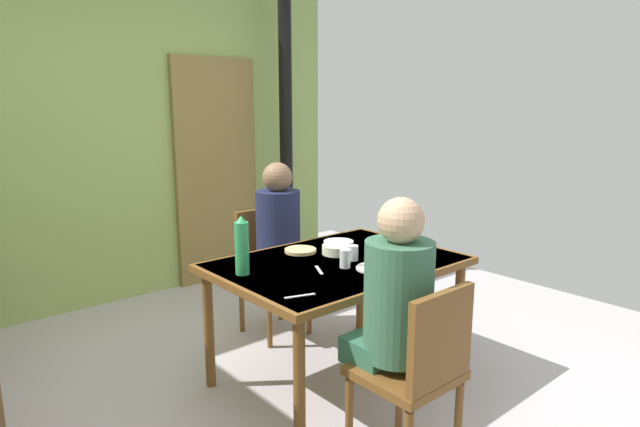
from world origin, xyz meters
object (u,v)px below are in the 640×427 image
chair_far_diner (268,263)px  person_far_diner (279,227)px  water_bottle_green_near (242,247)px  serving_bowl_center (336,250)px  person_near_diner (396,296)px  chair_near_diner (418,368)px  dining_table (337,272)px

chair_far_diner → person_far_diner: (-0.00, -0.14, 0.28)m
water_bottle_green_near → serving_bowl_center: size_ratio=1.84×
chair_far_diner → person_far_diner: size_ratio=1.13×
person_far_diner → person_near_diner: bearing=73.9°
chair_near_diner → chair_far_diner: size_ratio=1.00×
water_bottle_green_near → dining_table: bearing=-15.0°
water_bottle_green_near → person_near_diner: bearing=-73.8°
person_far_diner → water_bottle_green_near: bearing=40.6°
chair_far_diner → water_bottle_green_near: size_ratio=2.78×
chair_near_diner → person_far_diner: (0.40, 1.53, 0.28)m
dining_table → person_near_diner: (-0.29, -0.70, 0.12)m
chair_near_diner → water_bottle_green_near: size_ratio=2.78×
chair_near_diner → person_near_diner: size_ratio=1.13×
chair_near_diner → chair_far_diner: 1.72m
person_far_diner → serving_bowl_center: person_far_diner is taller
person_far_diner → dining_table: bearing=81.2°
dining_table → person_near_diner: 0.77m
dining_table → serving_bowl_center: serving_bowl_center is taller
serving_bowl_center → dining_table: bearing=-130.5°
dining_table → water_bottle_green_near: water_bottle_green_near is taller
serving_bowl_center → chair_far_diner: bearing=88.5°
chair_near_diner → water_bottle_green_near: (-0.24, 0.98, 0.38)m
dining_table → chair_near_diner: 0.90m
chair_far_diner → serving_bowl_center: bearing=88.5°
dining_table → person_far_diner: person_far_diner is taller
chair_near_diner → water_bottle_green_near: 1.08m
serving_bowl_center → person_near_diner: bearing=-115.5°
serving_bowl_center → person_far_diner: bearing=88.1°
dining_table → water_bottle_green_near: size_ratio=4.32×
person_near_diner → serving_bowl_center: (0.38, 0.80, -0.03)m
dining_table → person_near_diner: size_ratio=1.75×
chair_far_diner → water_bottle_green_near: 1.02m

